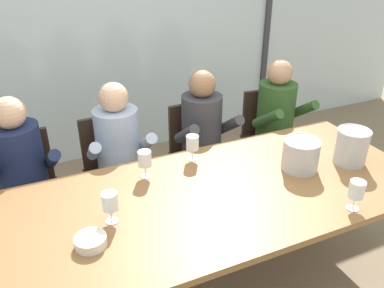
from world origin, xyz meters
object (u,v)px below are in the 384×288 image
at_px(chair_near_curtain, 24,184).
at_px(chair_left_of_center, 113,165).
at_px(person_navy_polo, 24,174).
at_px(wine_glass_near_bucket, 110,203).
at_px(wine_glass_by_left_taster, 192,144).
at_px(ice_bucket_secondary, 352,146).
at_px(wine_glass_by_right_taster, 145,159).
at_px(ice_bucket_primary, 301,154).
at_px(tasting_bowl, 91,241).
at_px(person_olive_shirt, 281,121).
at_px(person_charcoal_jacket, 206,137).
at_px(chair_center, 198,148).
at_px(dining_table, 217,201).
at_px(chair_right_of_center, 268,132).
at_px(wine_glass_center_pour, 356,191).
at_px(person_pale_blue_shirt, 121,154).

xyz_separation_m(chair_near_curtain, chair_left_of_center, (0.65, 0.00, 0.00)).
relative_size(person_navy_polo, wine_glass_near_bucket, 6.98).
height_order(chair_left_of_center, wine_glass_by_left_taster, wine_glass_by_left_taster).
xyz_separation_m(ice_bucket_secondary, wine_glass_by_right_taster, (-1.27, 0.39, 0.00)).
relative_size(chair_near_curtain, chair_left_of_center, 1.00).
xyz_separation_m(person_navy_polo, wine_glass_by_right_taster, (0.69, -0.48, 0.20)).
height_order(ice_bucket_primary, tasting_bowl, ice_bucket_primary).
xyz_separation_m(chair_left_of_center, person_olive_shirt, (1.43, -0.17, 0.17)).
height_order(ice_bucket_secondary, wine_glass_by_right_taster, ice_bucket_secondary).
bearing_deg(person_charcoal_jacket, chair_center, 87.82).
distance_m(chair_near_curtain, tasting_bowl, 1.20).
relative_size(chair_near_curtain, person_navy_polo, 0.74).
relative_size(chair_near_curtain, tasting_bowl, 5.81).
xyz_separation_m(dining_table, tasting_bowl, (-0.75, -0.15, 0.09)).
bearing_deg(dining_table, chair_right_of_center, 43.24).
xyz_separation_m(person_charcoal_jacket, wine_glass_center_pour, (0.27, -1.26, 0.20)).
relative_size(chair_right_of_center, person_navy_polo, 0.74).
xyz_separation_m(person_charcoal_jacket, person_olive_shirt, (0.71, 0.00, 0.00)).
xyz_separation_m(chair_near_curtain, person_olive_shirt, (2.08, -0.17, 0.17)).
bearing_deg(wine_glass_by_left_taster, wine_glass_center_pour, -56.05).
bearing_deg(person_pale_blue_shirt, ice_bucket_secondary, -30.55).
bearing_deg(wine_glass_near_bucket, chair_left_of_center, 76.72).
bearing_deg(wine_glass_by_right_taster, dining_table, -46.33).
distance_m(chair_near_curtain, chair_right_of_center, 2.08).
distance_m(chair_right_of_center, person_olive_shirt, 0.24).
bearing_deg(person_pale_blue_shirt, tasting_bowl, -109.43).
bearing_deg(person_navy_polo, chair_center, 1.36).
distance_m(person_olive_shirt, tasting_bowl, 2.04).
distance_m(tasting_bowl, wine_glass_near_bucket, 0.22).
bearing_deg(chair_center, chair_right_of_center, -1.66).
xyz_separation_m(person_pale_blue_shirt, wine_glass_by_left_taster, (0.39, -0.41, 0.20)).
bearing_deg(person_olive_shirt, wine_glass_by_left_taster, -163.27).
relative_size(person_charcoal_jacket, tasting_bowl, 7.88).
relative_size(person_pale_blue_shirt, person_charcoal_jacket, 1.00).
height_order(person_pale_blue_shirt, wine_glass_by_left_taster, person_pale_blue_shirt).
bearing_deg(person_charcoal_jacket, chair_left_of_center, 164.92).
distance_m(dining_table, chair_left_of_center, 1.08).
distance_m(person_navy_polo, person_charcoal_jacket, 1.35).
xyz_separation_m(chair_center, ice_bucket_secondary, (0.61, -1.02, 0.37)).
bearing_deg(chair_center, tasting_bowl, -137.22).
bearing_deg(wine_glass_by_left_taster, ice_bucket_secondary, -26.56).
bearing_deg(wine_glass_by_left_taster, chair_left_of_center, 125.45).
relative_size(ice_bucket_primary, tasting_bowl, 1.54).
xyz_separation_m(person_pale_blue_shirt, ice_bucket_primary, (0.96, -0.79, 0.18)).
xyz_separation_m(chair_near_curtain, wine_glass_center_pour, (1.64, -1.43, 0.37)).
relative_size(chair_center, wine_glass_center_pour, 5.14).
relative_size(chair_center, person_pale_blue_shirt, 0.74).
xyz_separation_m(chair_right_of_center, person_charcoal_jacket, (-0.71, -0.17, 0.17)).
bearing_deg(person_olive_shirt, wine_glass_by_right_taster, -165.77).
height_order(dining_table, wine_glass_near_bucket, wine_glass_near_bucket).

